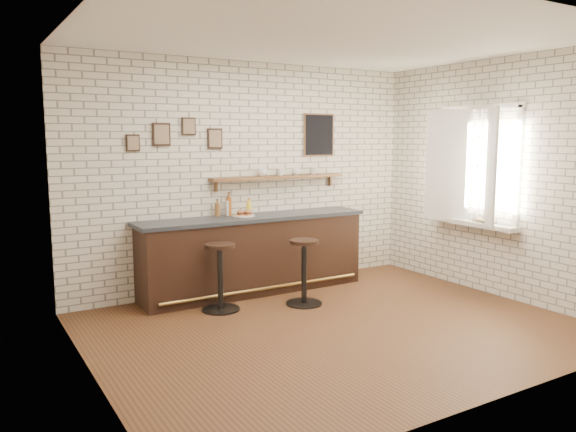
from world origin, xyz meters
name	(u,v)px	position (x,y,z in m)	size (l,w,h in m)	color
ground	(336,327)	(0.00, 0.00, 0.00)	(5.00, 5.00, 0.00)	brown
bar_counter	(254,254)	(-0.10, 1.70, 0.51)	(3.10, 0.65, 1.01)	black
sandwich_plate	(244,216)	(-0.23, 1.73, 1.02)	(0.28, 0.28, 0.01)	white
ciabatta_sandwich	(244,213)	(-0.22, 1.73, 1.06)	(0.23, 0.17, 0.07)	tan
potato_chips	(243,215)	(-0.24, 1.73, 1.02)	(0.27, 0.19, 0.00)	#C09144
bitters_bottle_brown	(218,209)	(-0.52, 1.90, 1.10)	(0.07, 0.07, 0.22)	brown
bitters_bottle_white	(228,208)	(-0.37, 1.90, 1.11)	(0.06, 0.06, 0.25)	silver
bitters_bottle_amber	(229,206)	(-0.36, 1.90, 1.13)	(0.07, 0.07, 0.30)	#9A4C18
condiment_bottle_yellow	(249,207)	(-0.06, 1.90, 1.10)	(0.06, 0.06, 0.21)	yellow
bar_stool_left	(220,275)	(-0.81, 1.19, 0.43)	(0.44, 0.44, 0.80)	black
bar_stool_right	(304,270)	(0.16, 0.89, 0.43)	(0.45, 0.45, 0.80)	black
wall_shelf	(279,177)	(0.40, 1.90, 1.48)	(2.00, 0.18, 0.18)	brown
shelf_cup_a	(262,172)	(0.14, 1.90, 1.55)	(0.13, 0.13, 0.11)	white
shelf_cup_b	(281,172)	(0.43, 1.90, 1.55)	(0.11, 0.11, 0.10)	white
shelf_cup_c	(296,172)	(0.67, 1.90, 1.55)	(0.12, 0.12, 0.09)	white
shelf_cup_d	(313,171)	(0.96, 1.90, 1.55)	(0.11, 0.11, 0.10)	white
back_wall_decor	(265,135)	(0.23, 1.98, 2.05)	(2.96, 0.02, 0.56)	black
window_sill	(472,223)	(2.40, 0.30, 0.90)	(0.20, 1.35, 0.06)	white
casement_window	(472,166)	(2.36, 0.30, 1.65)	(0.40, 1.30, 1.56)	white
book_lower	(478,221)	(2.38, 0.19, 0.94)	(0.15, 0.21, 0.02)	tan
book_upper	(479,220)	(2.38, 0.18, 0.96)	(0.16, 0.22, 0.02)	tan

